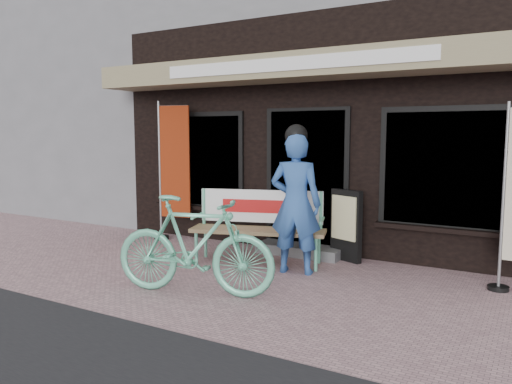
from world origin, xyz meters
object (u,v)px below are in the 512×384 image
Objects in this scene: bicycle at (194,245)px; bench at (259,220)px; nobori_red at (173,169)px; menu_stand at (346,225)px; person at (296,201)px.

bench is at bearing -12.32° from bicycle.
bicycle is 3.07m from nobori_red.
bench is 1.24m from menu_stand.
bench is at bearing -28.03° from nobori_red.
menu_stand is (0.97, 2.29, -0.04)m from bicycle.
menu_stand is at bearing 15.83° from bench.
nobori_red is (-2.68, 0.80, 0.26)m from person.
person is 1.89× the size of menu_stand.
nobori_red is 3.12m from menu_stand.
person reaches higher than menu_stand.
nobori_red reaches higher than bench.
menu_stand is at bearing -37.74° from bicycle.
bicycle is at bearing -125.86° from person.
bicycle is (-0.61, -1.37, -0.39)m from person.
bench is at bearing 148.35° from person.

